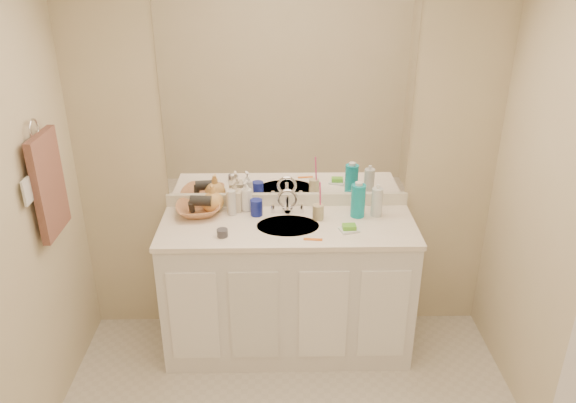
% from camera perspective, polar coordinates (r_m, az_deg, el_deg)
% --- Properties ---
extents(wall_back, '(2.60, 0.02, 2.40)m').
position_cam_1_polar(wall_back, '(3.45, -0.10, 4.54)').
color(wall_back, beige).
rests_on(wall_back, floor).
extents(vanity_cabinet, '(1.50, 0.55, 0.85)m').
position_cam_1_polar(vanity_cabinet, '(3.55, -0.01, -8.84)').
color(vanity_cabinet, white).
rests_on(vanity_cabinet, floor).
extents(countertop, '(1.52, 0.57, 0.03)m').
position_cam_1_polar(countertop, '(3.33, -0.02, -2.53)').
color(countertop, white).
rests_on(countertop, vanity_cabinet).
extents(backsplash, '(1.52, 0.03, 0.08)m').
position_cam_1_polar(backsplash, '(3.54, -0.09, 0.20)').
color(backsplash, white).
rests_on(backsplash, countertop).
extents(sink_basin, '(0.37, 0.37, 0.02)m').
position_cam_1_polar(sink_basin, '(3.31, -0.01, -2.64)').
color(sink_basin, '#B5B29F').
rests_on(sink_basin, countertop).
extents(faucet, '(0.02, 0.02, 0.11)m').
position_cam_1_polar(faucet, '(3.44, -0.06, -0.27)').
color(faucet, silver).
rests_on(faucet, countertop).
extents(mirror, '(1.48, 0.01, 1.20)m').
position_cam_1_polar(mirror, '(3.33, -0.10, 10.32)').
color(mirror, white).
rests_on(mirror, wall_back).
extents(blue_mug, '(0.08, 0.08, 0.10)m').
position_cam_1_polar(blue_mug, '(3.41, -3.22, -0.61)').
color(blue_mug, navy).
rests_on(blue_mug, countertop).
extents(tan_cup, '(0.09, 0.09, 0.09)m').
position_cam_1_polar(tan_cup, '(3.37, 3.08, -1.08)').
color(tan_cup, tan).
rests_on(tan_cup, countertop).
extents(toothbrush, '(0.02, 0.04, 0.19)m').
position_cam_1_polar(toothbrush, '(3.32, 3.29, 0.54)').
color(toothbrush, '#F03F89').
rests_on(toothbrush, tan_cup).
extents(mouthwash_bottle, '(0.11, 0.11, 0.20)m').
position_cam_1_polar(mouthwash_bottle, '(3.40, 7.13, 0.08)').
color(mouthwash_bottle, '#0E97AA').
rests_on(mouthwash_bottle, countertop).
extents(clear_pump_bottle, '(0.07, 0.07, 0.18)m').
position_cam_1_polar(clear_pump_bottle, '(3.43, 9.02, -0.05)').
color(clear_pump_bottle, silver).
rests_on(clear_pump_bottle, countertop).
extents(soap_dish, '(0.13, 0.11, 0.01)m').
position_cam_1_polar(soap_dish, '(3.26, 6.22, -2.87)').
color(soap_dish, white).
rests_on(soap_dish, countertop).
extents(green_soap, '(0.08, 0.06, 0.03)m').
position_cam_1_polar(green_soap, '(3.26, 6.23, -2.58)').
color(green_soap, '#5DBE2E').
rests_on(green_soap, soap_dish).
extents(orange_comb, '(0.11, 0.03, 0.00)m').
position_cam_1_polar(orange_comb, '(3.15, 2.56, -3.86)').
color(orange_comb, orange).
rests_on(orange_comb, countertop).
extents(dark_jar, '(0.08, 0.08, 0.04)m').
position_cam_1_polar(dark_jar, '(3.20, -6.69, -3.18)').
color(dark_jar, '#3B3A42').
rests_on(dark_jar, countertop).
extents(extra_white_bottle, '(0.06, 0.06, 0.16)m').
position_cam_1_polar(extra_white_bottle, '(3.42, -5.72, -0.12)').
color(extra_white_bottle, silver).
rests_on(extra_white_bottle, countertop).
extents(soap_bottle_white, '(0.10, 0.10, 0.20)m').
position_cam_1_polar(soap_bottle_white, '(3.46, -4.23, 0.59)').
color(soap_bottle_white, white).
rests_on(soap_bottle_white, countertop).
extents(soap_bottle_cream, '(0.10, 0.10, 0.20)m').
position_cam_1_polar(soap_bottle_cream, '(3.47, -5.43, 0.60)').
color(soap_bottle_cream, beige).
rests_on(soap_bottle_cream, countertop).
extents(soap_bottle_yellow, '(0.14, 0.14, 0.17)m').
position_cam_1_polar(soap_bottle_yellow, '(3.48, -7.66, 0.35)').
color(soap_bottle_yellow, '#E7AC5A').
rests_on(soap_bottle_yellow, countertop).
extents(wicker_basket, '(0.31, 0.31, 0.07)m').
position_cam_1_polar(wicker_basket, '(3.47, -9.10, -0.78)').
color(wicker_basket, '#A96B44').
rests_on(wicker_basket, countertop).
extents(hair_dryer, '(0.13, 0.08, 0.06)m').
position_cam_1_polar(hair_dryer, '(3.44, -8.83, 0.07)').
color(hair_dryer, black).
rests_on(hair_dryer, wicker_basket).
extents(towel_ring, '(0.01, 0.11, 0.11)m').
position_cam_1_polar(towel_ring, '(3.09, -24.41, 6.70)').
color(towel_ring, silver).
rests_on(towel_ring, wall_left).
extents(hand_towel, '(0.04, 0.32, 0.55)m').
position_cam_1_polar(hand_towel, '(3.17, -23.13, 1.59)').
color(hand_towel, brown).
rests_on(hand_towel, towel_ring).
extents(switch_plate, '(0.01, 0.08, 0.13)m').
position_cam_1_polar(switch_plate, '(2.99, -24.98, 0.94)').
color(switch_plate, white).
rests_on(switch_plate, wall_left).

